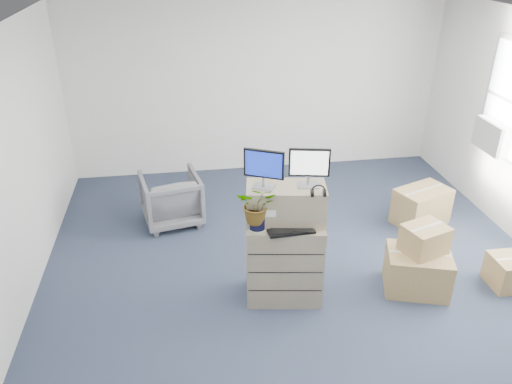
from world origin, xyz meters
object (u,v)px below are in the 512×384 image
at_px(monitor_right, 309,165).
at_px(potted_plant, 257,209).
at_px(monitor_left, 264,167).
at_px(keyboard, 291,230).
at_px(filing_cabinet_lower, 284,260).
at_px(water_bottle, 296,213).
at_px(office_chair, 171,196).

distance_m(monitor_right, potted_plant, 0.67).
xyz_separation_m(monitor_left, keyboard, (0.24, -0.22, -0.62)).
xyz_separation_m(filing_cabinet_lower, keyboard, (0.02, -0.17, 0.48)).
distance_m(water_bottle, office_chair, 2.34).
bearing_deg(filing_cabinet_lower, monitor_left, 175.99).
relative_size(filing_cabinet_lower, office_chair, 1.20).
relative_size(monitor_right, office_chair, 0.52).
relative_size(monitor_right, keyboard, 0.86).
height_order(monitor_right, potted_plant, monitor_right).
bearing_deg(monitor_right, monitor_left, -172.61).
bearing_deg(office_chair, water_bottle, 114.94).
bearing_deg(potted_plant, filing_cabinet_lower, 13.10).
bearing_deg(water_bottle, keyboard, -118.91).
height_order(filing_cabinet_lower, monitor_right, monitor_right).
bearing_deg(monitor_left, water_bottle, 17.43).
height_order(filing_cabinet_lower, office_chair, filing_cabinet_lower).
bearing_deg(monitor_right, filing_cabinet_lower, -163.54).
xyz_separation_m(monitor_left, monitor_right, (0.45, -0.03, -0.00)).
distance_m(filing_cabinet_lower, monitor_left, 1.12).
bearing_deg(filing_cabinet_lower, potted_plant, -157.90).
distance_m(monitor_right, office_chair, 2.59).
distance_m(monitor_left, potted_plant, 0.42).
relative_size(water_bottle, office_chair, 0.27).
bearing_deg(keyboard, filing_cabinet_lower, 92.71).
relative_size(monitor_left, office_chair, 0.52).
bearing_deg(water_bottle, monitor_right, 9.25).
bearing_deg(keyboard, potted_plant, 160.22).
xyz_separation_m(water_bottle, potted_plant, (-0.42, -0.07, 0.13)).
bearing_deg(office_chair, monitor_right, 117.52).
distance_m(filing_cabinet_lower, office_chair, 2.19).
distance_m(monitor_left, office_chair, 2.34).
distance_m(water_bottle, potted_plant, 0.45).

